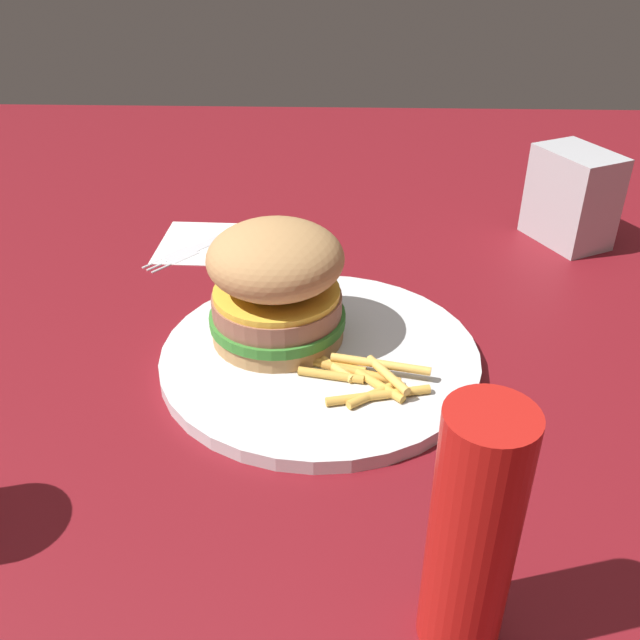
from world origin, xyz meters
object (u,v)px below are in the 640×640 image
fries_pile (362,376)px  fork (208,241)px  napkin_dispenser (572,197)px  napkin (209,243)px  sandwich (276,283)px  ketchup_bottle (473,535)px  plate (320,356)px

fries_pile → fork: size_ratio=0.73×
fries_pile → napkin_dispenser: size_ratio=1.02×
napkin → fries_pile: bearing=-148.0°
sandwich → fries_pile: sandwich is taller
sandwich → ketchup_bottle: ketchup_bottle is taller
napkin → fork: bearing=141.0°
plate → fries_pile: size_ratio=2.54×
napkin_dispenser → ketchup_bottle: size_ratio=0.68×
plate → ketchup_bottle: size_ratio=1.77×
fork → plate: bearing=-149.2°
sandwich → napkin_dispenser: (0.23, -0.31, -0.01)m
napkin → sandwich: bearing=-154.9°
fork → fries_pile: bearing=-147.7°
fries_pile → napkin: size_ratio=0.96×
plate → ketchup_bottle: (-0.25, -0.08, 0.07)m
plate → fries_pile: (-0.04, -0.03, 0.01)m
napkin → napkin_dispenser: size_ratio=1.06×
sandwich → napkin: 0.23m
plate → sandwich: size_ratio=2.30×
plate → napkin_dispenser: napkin_dispenser is taller
fork → napkin_dispenser: (0.03, -0.40, 0.05)m
sandwich → ketchup_bottle: size_ratio=0.77×
sandwich → fork: sandwich is taller
plate → fork: plate is taller
fork → ketchup_bottle: bearing=-155.4°
plate → napkin_dispenser: size_ratio=2.58×
napkin → ketchup_bottle: ketchup_bottle is taller
sandwich → napkin_dispenser: size_ratio=1.12×
sandwich → napkin: (0.20, 0.10, -0.06)m
plate → sandwich: 0.07m
plate → napkin: bearing=30.5°
ketchup_bottle → fork: bearing=24.6°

